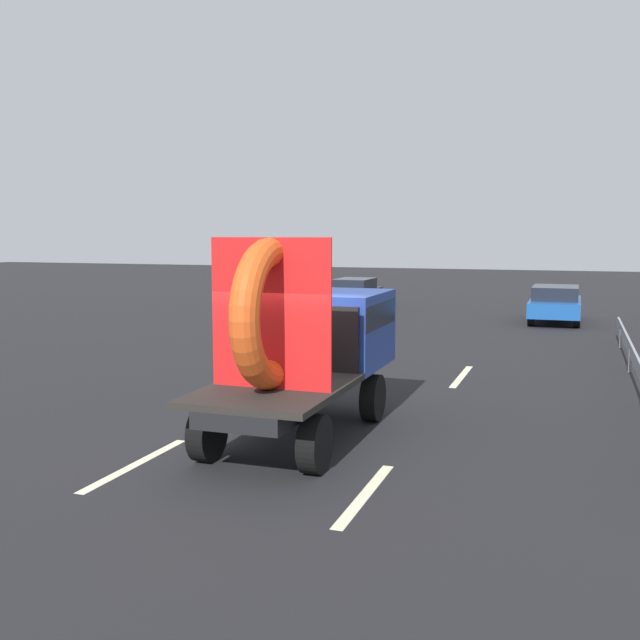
% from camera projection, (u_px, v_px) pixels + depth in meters
% --- Properties ---
extents(ground_plane, '(120.00, 120.00, 0.00)m').
position_uv_depth(ground_plane, '(275.00, 439.00, 12.03)').
color(ground_plane, black).
extents(flatbed_truck, '(2.02, 5.02, 3.31)m').
position_uv_depth(flatbed_truck, '(312.00, 339.00, 12.49)').
color(flatbed_truck, black).
rests_on(flatbed_truck, ground_plane).
extents(distant_sedan, '(1.83, 4.28, 1.40)m').
position_uv_depth(distant_sedan, '(555.00, 303.00, 27.78)').
color(distant_sedan, black).
rests_on(distant_sedan, ground_plane).
extents(guardrail, '(0.10, 16.21, 0.71)m').
position_uv_depth(guardrail, '(637.00, 365.00, 15.88)').
color(guardrail, gray).
rests_on(guardrail, ground_plane).
extents(lane_dash_left_near, '(0.16, 2.63, 0.01)m').
position_uv_depth(lane_dash_left_near, '(136.00, 464.00, 10.71)').
color(lane_dash_left_near, beige).
rests_on(lane_dash_left_near, ground_plane).
extents(lane_dash_left_far, '(0.16, 2.94, 0.01)m').
position_uv_depth(lane_dash_left_far, '(317.00, 370.00, 18.15)').
color(lane_dash_left_far, beige).
rests_on(lane_dash_left_far, ground_plane).
extents(lane_dash_right_near, '(0.16, 2.45, 0.01)m').
position_uv_depth(lane_dash_right_near, '(365.00, 494.00, 9.47)').
color(lane_dash_right_near, beige).
rests_on(lane_dash_right_near, ground_plane).
extents(lane_dash_right_far, '(0.16, 2.77, 0.01)m').
position_uv_depth(lane_dash_right_far, '(462.00, 376.00, 17.31)').
color(lane_dash_right_far, beige).
rests_on(lane_dash_right_far, ground_plane).
extents(oncoming_car, '(1.73, 4.04, 1.32)m').
position_uv_depth(oncoming_car, '(354.00, 292.00, 33.58)').
color(oncoming_car, black).
rests_on(oncoming_car, ground_plane).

